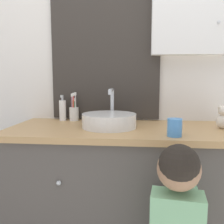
% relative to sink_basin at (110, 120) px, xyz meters
% --- Properties ---
extents(wall_back, '(3.20, 0.18, 2.50)m').
position_rel_sink_basin_xyz_m(wall_back, '(0.10, 0.32, 0.39)').
color(wall_back, silver).
rests_on(wall_back, ground_plane).
extents(vanity_counter, '(1.37, 0.60, 0.85)m').
position_rel_sink_basin_xyz_m(vanity_counter, '(0.08, -0.00, -0.47)').
color(vanity_counter, '#4C4742').
rests_on(vanity_counter, ground_plane).
extents(sink_basin, '(0.32, 0.38, 0.23)m').
position_rel_sink_basin_xyz_m(sink_basin, '(0.00, 0.00, 0.00)').
color(sink_basin, white).
rests_on(sink_basin, vanity_counter).
extents(toothbrush_holder, '(0.06, 0.06, 0.20)m').
position_rel_sink_basin_xyz_m(toothbrush_holder, '(-0.28, 0.22, 0.01)').
color(toothbrush_holder, silver).
rests_on(toothbrush_holder, vanity_counter).
extents(soap_dispenser, '(0.05, 0.05, 0.18)m').
position_rel_sink_basin_xyz_m(soap_dispenser, '(-0.36, 0.22, 0.03)').
color(soap_dispenser, white).
rests_on(soap_dispenser, vanity_counter).
extents(child_figure, '(0.26, 0.43, 0.88)m').
position_rel_sink_basin_xyz_m(child_figure, '(0.34, -0.47, -0.36)').
color(child_figure, slate).
rests_on(child_figure, ground_plane).
extents(teddy_bear, '(0.08, 0.06, 0.14)m').
position_rel_sink_basin_xyz_m(teddy_bear, '(0.66, 0.02, 0.02)').
color(teddy_bear, beige).
rests_on(teddy_bear, vanity_counter).
extents(drinking_cup, '(0.07, 0.07, 0.09)m').
position_rel_sink_basin_xyz_m(drinking_cup, '(0.35, -0.21, -0.00)').
color(drinking_cup, '#4789D1').
rests_on(drinking_cup, vanity_counter).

